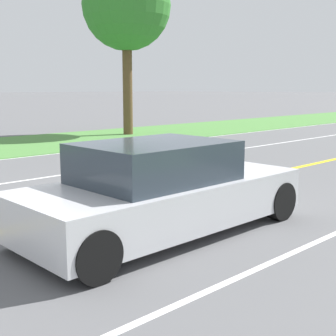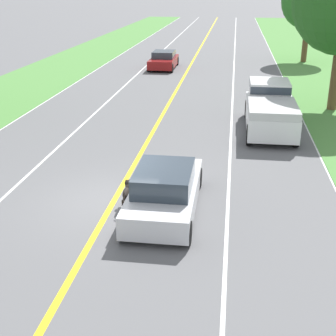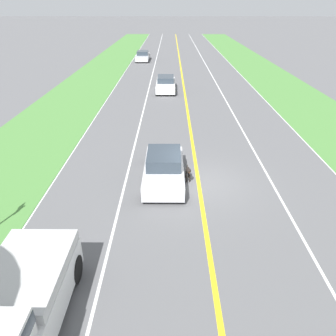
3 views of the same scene
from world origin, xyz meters
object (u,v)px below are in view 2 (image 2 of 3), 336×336
Objects in this scene: pickup_truck at (270,108)px; oncoming_car at (164,60)px; ego_car at (165,191)px; dog at (127,192)px; roadside_tree_right_far at (310,1)px.

pickup_truck is 1.28× the size of oncoming_car.
ego_car is 4.17× the size of dog.
pickup_truck is (4.69, 8.74, 0.50)m from dog.
roadside_tree_right_far is at bearing 75.19° from ego_car.
ego_car is 0.83× the size of pickup_truck.
roadside_tree_right_far is at bearing -157.50° from oncoming_car.
oncoming_car is (-7.13, 15.33, -0.38)m from pickup_truck.
ego_car reaches higher than dog.
roadside_tree_right_far is (8.76, 28.72, 4.35)m from dog.
ego_car is at bearing -111.90° from pickup_truck.
dog is 30.34m from roadside_tree_right_far.
dog is 24.20m from oncoming_car.
oncoming_car is 12.84m from roadside_tree_right_far.
roadside_tree_right_far reaches higher than oncoming_car.
ego_car is 30.05m from roadside_tree_right_far.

